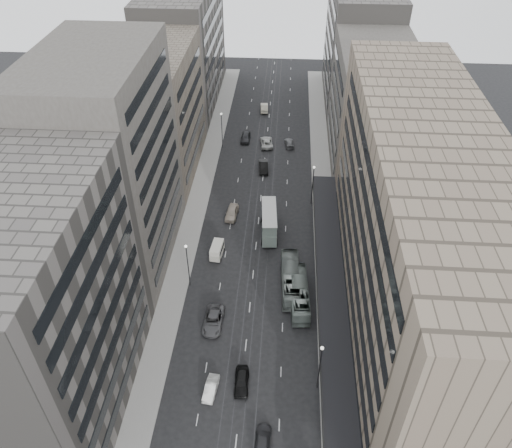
% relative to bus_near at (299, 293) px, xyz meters
% --- Properties ---
extents(ground, '(220.00, 220.00, 0.00)m').
position_rel_bus_near_xyz_m(ground, '(-7.32, -9.86, -1.56)').
color(ground, black).
rests_on(ground, ground).
extents(sidewalk_right, '(4.00, 125.00, 0.15)m').
position_rel_bus_near_xyz_m(sidewalk_right, '(4.68, 27.64, -1.49)').
color(sidewalk_right, gray).
rests_on(sidewalk_right, ground).
extents(sidewalk_left, '(4.00, 125.00, 0.15)m').
position_rel_bus_near_xyz_m(sidewalk_left, '(-19.32, 27.64, -1.49)').
color(sidewalk_left, gray).
rests_on(sidewalk_left, ground).
extents(department_store, '(19.20, 60.00, 30.00)m').
position_rel_bus_near_xyz_m(department_store, '(14.14, -1.86, 13.38)').
color(department_store, '#786A58').
rests_on(department_store, ground).
extents(building_right_mid, '(15.00, 28.00, 24.00)m').
position_rel_bus_near_xyz_m(building_right_mid, '(14.18, 42.14, 10.44)').
color(building_right_mid, '#45413C').
rests_on(building_right_mid, ground).
extents(building_right_far, '(15.00, 32.00, 28.00)m').
position_rel_bus_near_xyz_m(building_right_far, '(14.18, 72.14, 12.44)').
color(building_right_far, '#5C5752').
rests_on(building_right_far, ground).
extents(building_left_a, '(15.00, 28.00, 30.00)m').
position_rel_bus_near_xyz_m(building_left_a, '(-28.82, -17.86, 13.44)').
color(building_left_a, '#5C5752').
rests_on(building_left_a, ground).
extents(building_left_b, '(15.00, 26.00, 34.00)m').
position_rel_bus_near_xyz_m(building_left_b, '(-28.82, 9.14, 15.44)').
color(building_left_b, '#45413C').
rests_on(building_left_b, ground).
extents(building_left_c, '(15.00, 28.00, 25.00)m').
position_rel_bus_near_xyz_m(building_left_c, '(-28.82, 36.14, 10.94)').
color(building_left_c, '#685E51').
rests_on(building_left_c, ground).
extents(building_left_d, '(15.00, 38.00, 28.00)m').
position_rel_bus_near_xyz_m(building_left_d, '(-28.82, 69.14, 12.44)').
color(building_left_d, '#5C5752').
rests_on(building_left_d, ground).
extents(lamp_right_near, '(0.44, 0.44, 8.32)m').
position_rel_bus_near_xyz_m(lamp_right_near, '(2.38, -14.86, 3.64)').
color(lamp_right_near, '#262628').
rests_on(lamp_right_near, ground).
extents(lamp_right_far, '(0.44, 0.44, 8.32)m').
position_rel_bus_near_xyz_m(lamp_right_far, '(2.38, 25.14, 3.64)').
color(lamp_right_far, '#262628').
rests_on(lamp_right_far, ground).
extents(lamp_left_near, '(0.44, 0.44, 8.32)m').
position_rel_bus_near_xyz_m(lamp_left_near, '(-17.02, 2.14, 3.64)').
color(lamp_left_near, '#262628').
rests_on(lamp_left_near, ground).
extents(lamp_left_far, '(0.44, 0.44, 8.32)m').
position_rel_bus_near_xyz_m(lamp_left_far, '(-17.02, 45.14, 3.64)').
color(lamp_left_far, '#262628').
rests_on(lamp_left_far, ground).
extents(bus_near, '(3.35, 11.37, 3.13)m').
position_rel_bus_near_xyz_m(bus_near, '(0.00, 0.00, 0.00)').
color(bus_near, gray).
rests_on(bus_near, ground).
extents(bus_far, '(3.23, 11.63, 3.21)m').
position_rel_bus_near_xyz_m(bus_far, '(-1.32, 2.94, 0.04)').
color(bus_far, gray).
rests_on(bus_far, ground).
extents(double_decker, '(3.24, 9.04, 4.86)m').
position_rel_bus_near_xyz_m(double_decker, '(-5.27, 15.70, 1.06)').
color(double_decker, gray).
rests_on(double_decker, ground).
extents(panel_van, '(2.19, 3.97, 2.40)m').
position_rel_bus_near_xyz_m(panel_van, '(-13.63, 9.17, -0.24)').
color(panel_van, beige).
rests_on(panel_van, ground).
extents(sedan_0, '(2.02, 4.71, 1.58)m').
position_rel_bus_near_xyz_m(sedan_0, '(-7.34, -15.12, -0.77)').
color(sedan_0, black).
rests_on(sedan_0, ground).
extents(sedan_1, '(1.86, 4.20, 1.34)m').
position_rel_bus_near_xyz_m(sedan_1, '(-11.16, -16.35, -0.89)').
color(sedan_1, white).
rests_on(sedan_1, ground).
extents(sedan_2, '(2.93, 6.00, 1.64)m').
position_rel_bus_near_xyz_m(sedan_2, '(-12.30, -5.41, -0.74)').
color(sedan_2, '#505052').
rests_on(sedan_2, ground).
extents(sedan_3, '(2.12, 4.72, 1.34)m').
position_rel_bus_near_xyz_m(sedan_3, '(-4.20, -22.78, -0.89)').
color(sedan_3, '#262729').
rests_on(sedan_3, ground).
extents(sedan_4, '(2.43, 5.18, 1.72)m').
position_rel_bus_near_xyz_m(sedan_4, '(-12.31, 20.13, -0.71)').
color(sedan_4, '#C2B3A1').
rests_on(sedan_4, ground).
extents(sedan_5, '(2.33, 5.31, 1.70)m').
position_rel_bus_near_xyz_m(sedan_5, '(-7.37, 36.26, -0.71)').
color(sedan_5, black).
rests_on(sedan_5, ground).
extents(sedan_6, '(3.35, 5.97, 1.58)m').
position_rel_bus_near_xyz_m(sedan_6, '(-7.24, 46.58, -0.78)').
color(sedan_6, beige).
rests_on(sedan_6, ground).
extents(sedan_7, '(2.45, 4.81, 1.34)m').
position_rel_bus_near_xyz_m(sedan_7, '(-2.15, 46.80, -0.89)').
color(sedan_7, slate).
rests_on(sedan_7, ground).
extents(sedan_8, '(2.15, 5.07, 1.71)m').
position_rel_bus_near_xyz_m(sedan_8, '(-12.11, 48.47, -0.71)').
color(sedan_8, '#2B2B2E').
rests_on(sedan_8, ground).
extents(sedan_9, '(2.14, 5.29, 1.71)m').
position_rel_bus_near_xyz_m(sedan_9, '(-8.69, 63.88, -0.71)').
color(sedan_9, beige).
rests_on(sedan_9, ground).
extents(pedestrian, '(0.68, 0.55, 1.60)m').
position_rel_bus_near_xyz_m(pedestrian, '(4.69, -16.73, -0.61)').
color(pedestrian, black).
rests_on(pedestrian, sidewalk_right).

